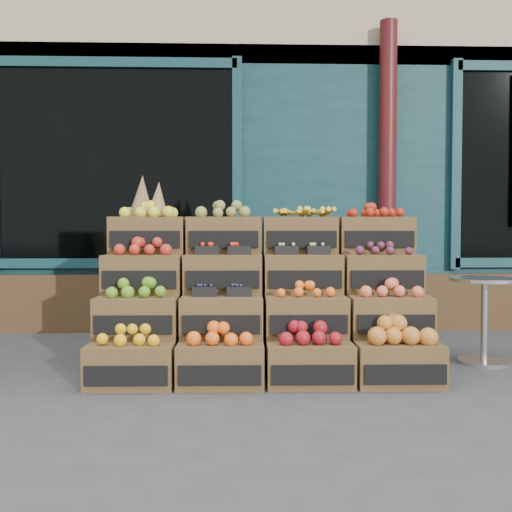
{
  "coord_description": "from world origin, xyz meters",
  "views": [
    {
      "loc": [
        -0.34,
        -3.81,
        1.03
      ],
      "look_at": [
        -0.2,
        0.7,
        0.85
      ],
      "focal_mm": 40.0,
      "sensor_mm": 36.0,
      "label": 1
    }
  ],
  "objects": [
    {
      "name": "ground",
      "position": [
        0.0,
        0.0,
        0.0
      ],
      "size": [
        60.0,
        60.0,
        0.0
      ],
      "primitive_type": "plane",
      "color": "#3E3E41",
      "rests_on": "ground"
    },
    {
      "name": "shop_facade",
      "position": [
        0.0,
        5.11,
        2.4
      ],
      "size": [
        12.0,
        6.24,
        4.8
      ],
      "color": "#11363A",
      "rests_on": "ground"
    },
    {
      "name": "crate_display",
      "position": [
        -0.16,
        0.51,
        0.46
      ],
      "size": [
        2.4,
        1.18,
        1.49
      ],
      "rotation": [
        0.0,
        0.0,
        -0.01
      ],
      "color": "brown",
      "rests_on": "ground"
    },
    {
      "name": "bistro_table",
      "position": [
        1.6,
        0.61,
        0.42
      ],
      "size": [
        0.54,
        0.54,
        0.68
      ],
      "rotation": [
        0.0,
        0.0,
        -0.22
      ],
      "color": "silver",
      "rests_on": "ground"
    },
    {
      "name": "shopkeeper",
      "position": [
        -1.36,
        2.78,
        0.91
      ],
      "size": [
        0.77,
        0.63,
        1.81
      ],
      "primitive_type": "imported",
      "rotation": [
        0.0,
        0.0,
        3.49
      ],
      "color": "#1D6734",
      "rests_on": "ground"
    }
  ]
}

